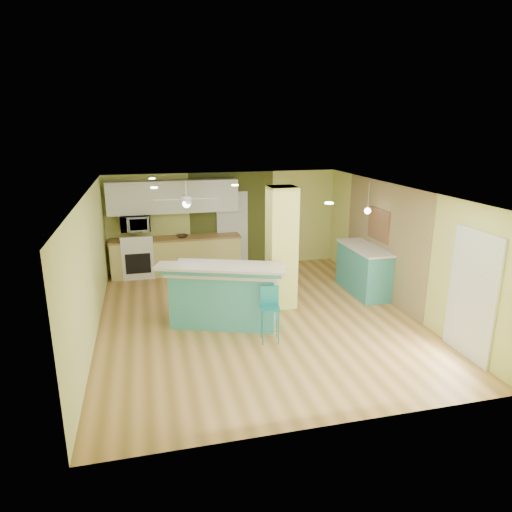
# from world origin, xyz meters

# --- Properties ---
(floor) EXTENTS (6.00, 7.00, 0.01)m
(floor) POSITION_xyz_m (0.00, 0.00, -0.01)
(floor) COLOR olive
(floor) RESTS_ON ground
(ceiling) EXTENTS (6.00, 7.00, 0.01)m
(ceiling) POSITION_xyz_m (0.00, 0.00, 2.50)
(ceiling) COLOR white
(ceiling) RESTS_ON wall_back
(wall_back) EXTENTS (6.00, 0.01, 2.50)m
(wall_back) POSITION_xyz_m (0.00, 3.50, 1.25)
(wall_back) COLOR #CED471
(wall_back) RESTS_ON floor
(wall_front) EXTENTS (6.00, 0.01, 2.50)m
(wall_front) POSITION_xyz_m (0.00, -3.50, 1.25)
(wall_front) COLOR #CED471
(wall_front) RESTS_ON floor
(wall_left) EXTENTS (0.01, 7.00, 2.50)m
(wall_left) POSITION_xyz_m (-3.00, 0.00, 1.25)
(wall_left) COLOR #CED471
(wall_left) RESTS_ON floor
(wall_right) EXTENTS (0.01, 7.00, 2.50)m
(wall_right) POSITION_xyz_m (3.00, 0.00, 1.25)
(wall_right) COLOR #CED471
(wall_right) RESTS_ON floor
(wood_panel) EXTENTS (0.02, 3.40, 2.50)m
(wood_panel) POSITION_xyz_m (2.99, 0.60, 1.25)
(wood_panel) COLOR olive
(wood_panel) RESTS_ON floor
(olive_accent) EXTENTS (2.20, 0.02, 2.50)m
(olive_accent) POSITION_xyz_m (0.20, 3.49, 1.25)
(olive_accent) COLOR #3F461C
(olive_accent) RESTS_ON floor
(interior_door) EXTENTS (0.82, 0.05, 2.00)m
(interior_door) POSITION_xyz_m (0.20, 3.46, 1.00)
(interior_door) COLOR silver
(interior_door) RESTS_ON floor
(french_door) EXTENTS (0.04, 1.08, 2.10)m
(french_door) POSITION_xyz_m (2.97, -2.30, 1.05)
(french_door) COLOR silver
(french_door) RESTS_ON floor
(column) EXTENTS (0.55, 0.55, 2.50)m
(column) POSITION_xyz_m (0.65, 0.50, 1.25)
(column) COLOR #D8DC66
(column) RESTS_ON floor
(kitchen_run) EXTENTS (3.25, 0.63, 0.94)m
(kitchen_run) POSITION_xyz_m (-1.30, 3.20, 0.47)
(kitchen_run) COLOR #CBBD6A
(kitchen_run) RESTS_ON floor
(stove) EXTENTS (0.76, 0.66, 1.08)m
(stove) POSITION_xyz_m (-2.25, 3.19, 0.46)
(stove) COLOR white
(stove) RESTS_ON floor
(upper_cabinets) EXTENTS (3.20, 0.34, 0.80)m
(upper_cabinets) POSITION_xyz_m (-1.30, 3.32, 1.95)
(upper_cabinets) COLOR white
(upper_cabinets) RESTS_ON wall_back
(microwave) EXTENTS (0.70, 0.48, 0.39)m
(microwave) POSITION_xyz_m (-2.25, 3.20, 1.35)
(microwave) COLOR silver
(microwave) RESTS_ON wall_back
(ceiling_fan) EXTENTS (1.41, 1.41, 0.61)m
(ceiling_fan) POSITION_xyz_m (-1.10, 2.00, 2.08)
(ceiling_fan) COLOR white
(ceiling_fan) RESTS_ON ceiling
(pendant_lamp) EXTENTS (0.14, 0.14, 0.69)m
(pendant_lamp) POSITION_xyz_m (2.65, 0.75, 1.88)
(pendant_lamp) COLOR silver
(pendant_lamp) RESTS_ON ceiling
(wall_decor) EXTENTS (0.03, 0.90, 0.70)m
(wall_decor) POSITION_xyz_m (2.96, 0.80, 1.55)
(wall_decor) COLOR brown
(wall_decor) RESTS_ON wood_panel
(peninsula) EXTENTS (2.49, 1.92, 1.25)m
(peninsula) POSITION_xyz_m (-0.63, -0.06, 0.58)
(peninsula) COLOR teal
(peninsula) RESTS_ON floor
(bar_stool) EXTENTS (0.37, 0.37, 0.98)m
(bar_stool) POSITION_xyz_m (-0.00, -1.00, 0.65)
(bar_stool) COLOR teal
(bar_stool) RESTS_ON floor
(side_counter) EXTENTS (0.70, 1.65, 1.06)m
(side_counter) POSITION_xyz_m (2.70, 0.82, 0.53)
(side_counter) COLOR teal
(side_counter) RESTS_ON floor
(fruit_bowl) EXTENTS (0.35, 0.35, 0.07)m
(fruit_bowl) POSITION_xyz_m (-1.14, 3.16, 0.97)
(fruit_bowl) COLOR #392117
(fruit_bowl) RESTS_ON kitchen_run
(canister) EXTENTS (0.15, 0.15, 0.15)m
(canister) POSITION_xyz_m (-0.86, -0.08, 1.16)
(canister) COLOR yellow
(canister) RESTS_ON peninsula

